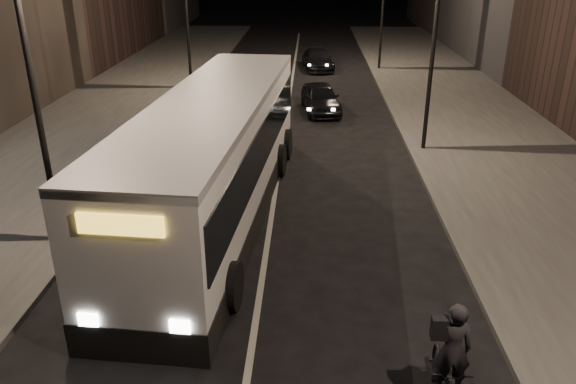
# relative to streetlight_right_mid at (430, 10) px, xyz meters

# --- Properties ---
(ground) EXTENTS (180.00, 180.00, 0.00)m
(ground) POSITION_rel_streetlight_right_mid_xyz_m (-5.33, -12.00, -5.36)
(ground) COLOR black
(ground) RESTS_ON ground
(sidewalk_right) EXTENTS (7.00, 70.00, 0.16)m
(sidewalk_right) POSITION_rel_streetlight_right_mid_xyz_m (3.17, 2.00, -5.28)
(sidewalk_right) COLOR #3A3A37
(sidewalk_right) RESTS_ON ground
(sidewalk_left) EXTENTS (7.00, 70.00, 0.16)m
(sidewalk_left) POSITION_rel_streetlight_right_mid_xyz_m (-13.83, 2.00, -5.28)
(sidewalk_left) COLOR #3A3A37
(sidewalk_left) RESTS_ON ground
(streetlight_right_mid) EXTENTS (1.20, 0.44, 8.12)m
(streetlight_right_mid) POSITION_rel_streetlight_right_mid_xyz_m (0.00, 0.00, 0.00)
(streetlight_right_mid) COLOR black
(streetlight_right_mid) RESTS_ON sidewalk_right
(streetlight_left_near) EXTENTS (1.20, 0.44, 8.12)m
(streetlight_left_near) POSITION_rel_streetlight_right_mid_xyz_m (-10.66, -8.00, 0.00)
(streetlight_left_near) COLOR black
(streetlight_left_near) RESTS_ON sidewalk_left
(city_bus) EXTENTS (3.98, 13.62, 3.62)m
(city_bus) POSITION_rel_streetlight_right_mid_xyz_m (-6.94, -5.95, -3.39)
(city_bus) COLOR silver
(city_bus) RESTS_ON ground
(cyclist_on_bicycle) EXTENTS (0.71, 1.89, 2.16)m
(cyclist_on_bicycle) POSITION_rel_streetlight_right_mid_xyz_m (-1.79, -13.41, -4.64)
(cyclist_on_bicycle) COLOR black
(cyclist_on_bicycle) RESTS_ON ground
(car_near) EXTENTS (2.17, 4.23, 1.38)m
(car_near) POSITION_rel_streetlight_right_mid_xyz_m (-3.71, 5.74, -4.67)
(car_near) COLOR black
(car_near) RESTS_ON ground
(car_mid) EXTENTS (1.65, 4.16, 1.35)m
(car_mid) POSITION_rel_streetlight_right_mid_xyz_m (-6.97, 9.86, -4.69)
(car_mid) COLOR #313133
(car_mid) RESTS_ON ground
(car_far) EXTENTS (2.30, 4.54, 1.27)m
(car_far) POSITION_rel_streetlight_right_mid_xyz_m (-3.75, 16.26, -4.73)
(car_far) COLOR black
(car_far) RESTS_ON ground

